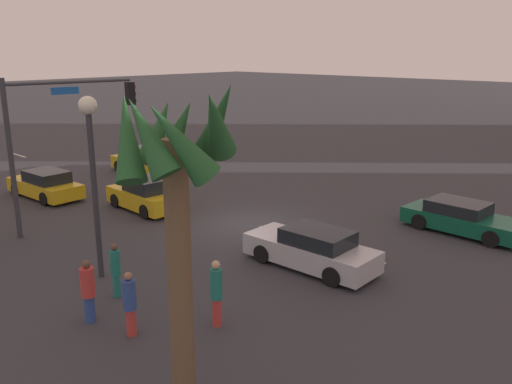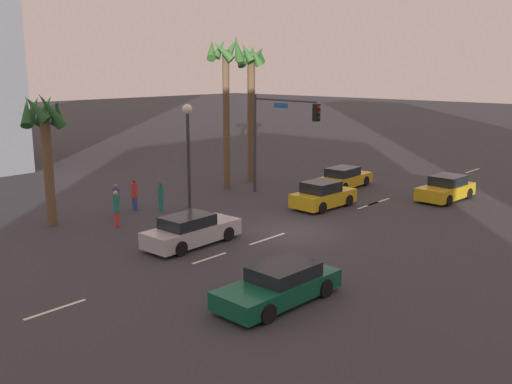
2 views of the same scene
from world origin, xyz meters
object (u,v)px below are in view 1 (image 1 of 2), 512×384
at_px(car_3, 146,195).
at_px(car_2, 45,185).
at_px(traffic_signal, 57,126).
at_px(pedestrian_3, 116,269).
at_px(pedestrian_0, 88,290).
at_px(pedestrian_1, 216,291).
at_px(palm_tree_1, 178,176).
at_px(car_1, 141,162).
at_px(pedestrian_2, 130,302).
at_px(car_0, 462,218).
at_px(streetlamp, 92,152).
at_px(car_4, 312,249).

bearing_deg(car_3, car_2, 21.65).
bearing_deg(traffic_signal, pedestrian_3, 162.74).
distance_m(pedestrian_0, pedestrian_1, 3.43).
distance_m(traffic_signal, pedestrian_0, 9.14).
bearing_deg(palm_tree_1, pedestrian_0, -6.64).
bearing_deg(traffic_signal, car_3, -94.97).
distance_m(car_1, pedestrian_0, 18.11).
distance_m(car_2, pedestrian_1, 15.77).
relative_size(traffic_signal, palm_tree_1, 0.91).
bearing_deg(pedestrian_0, pedestrian_2, -166.13).
height_order(traffic_signal, palm_tree_1, palm_tree_1).
distance_m(car_0, streetlamp, 14.32).
bearing_deg(pedestrian_1, pedestrian_3, 13.77).
xyz_separation_m(car_2, pedestrian_0, (-12.83, 5.15, 0.30)).
distance_m(car_4, pedestrian_1, 4.90).
height_order(car_0, car_4, car_4).
bearing_deg(pedestrian_1, car_3, -26.82).
bearing_deg(streetlamp, car_0, -119.10).
bearing_deg(car_0, car_3, 29.39).
height_order(car_1, palm_tree_1, palm_tree_1).
bearing_deg(streetlamp, pedestrian_0, 143.09).
bearing_deg(pedestrian_3, car_3, -41.60).
relative_size(car_3, traffic_signal, 0.66).
height_order(car_4, traffic_signal, traffic_signal).
height_order(car_1, car_4, car_1).
xyz_separation_m(car_2, palm_tree_1, (-17.45, 5.69, 4.24)).
distance_m(car_0, traffic_signal, 16.40).
height_order(pedestrian_1, pedestrian_2, pedestrian_1).
distance_m(pedestrian_0, pedestrian_2, 1.45).
distance_m(car_0, car_2, 19.30).
bearing_deg(traffic_signal, pedestrian_2, 160.99).
bearing_deg(traffic_signal, car_0, -139.37).
bearing_deg(pedestrian_2, car_0, -102.25).
bearing_deg(pedestrian_1, car_0, -98.22).
bearing_deg(streetlamp, traffic_signal, -17.62).
height_order(car_2, pedestrian_3, pedestrian_3).
bearing_deg(car_0, pedestrian_3, 67.92).
bearing_deg(pedestrian_3, car_1, -38.01).
height_order(streetlamp, pedestrian_1, streetlamp).
xyz_separation_m(traffic_signal, pedestrian_3, (-7.03, 2.18, -3.27)).
bearing_deg(streetlamp, pedestrian_3, 163.93).
xyz_separation_m(streetlamp, pedestrian_1, (-5.05, -0.36, -3.08)).
distance_m(pedestrian_2, palm_tree_1, 5.17).
height_order(pedestrian_2, palm_tree_1, palm_tree_1).
bearing_deg(pedestrian_2, car_4, -96.01).
relative_size(car_2, pedestrian_1, 2.46).
height_order(pedestrian_1, pedestrian_3, pedestrian_1).
bearing_deg(traffic_signal, streetlamp, 162.38).
height_order(traffic_signal, pedestrian_1, traffic_signal).
relative_size(car_4, streetlamp, 0.80).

